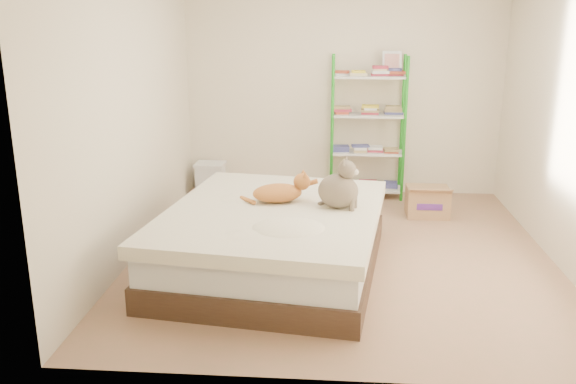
# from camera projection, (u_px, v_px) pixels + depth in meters

# --- Properties ---
(room) EXTENTS (3.81, 4.21, 2.61)m
(room) POSITION_uv_depth(u_px,v_px,m) (345.00, 114.00, 5.34)
(room) COLOR tan
(room) RESTS_ON ground
(bed) EXTENTS (2.03, 2.41, 0.56)m
(bed) POSITION_uv_depth(u_px,v_px,m) (274.00, 239.00, 5.23)
(bed) COLOR #442F21
(bed) RESTS_ON ground
(orange_cat) EXTENTS (0.57, 0.40, 0.21)m
(orange_cat) POSITION_uv_depth(u_px,v_px,m) (277.00, 191.00, 5.31)
(orange_cat) COLOR orange
(orange_cat) RESTS_ON bed
(grey_cat) EXTENTS (0.44, 0.40, 0.42)m
(grey_cat) POSITION_uv_depth(u_px,v_px,m) (338.00, 184.00, 5.13)
(grey_cat) COLOR gray
(grey_cat) RESTS_ON bed
(shelf_unit) EXTENTS (0.88, 0.36, 1.74)m
(shelf_unit) POSITION_uv_depth(u_px,v_px,m) (368.00, 128.00, 7.24)
(shelf_unit) COLOR green
(shelf_unit) RESTS_ON ground
(cardboard_box) EXTENTS (0.46, 0.43, 0.37)m
(cardboard_box) POSITION_uv_depth(u_px,v_px,m) (427.00, 201.00, 6.71)
(cardboard_box) COLOR tan
(cardboard_box) RESTS_ON ground
(white_bin) EXTENTS (0.36, 0.31, 0.40)m
(white_bin) POSITION_uv_depth(u_px,v_px,m) (211.00, 179.00, 7.49)
(white_bin) COLOR white
(white_bin) RESTS_ON ground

